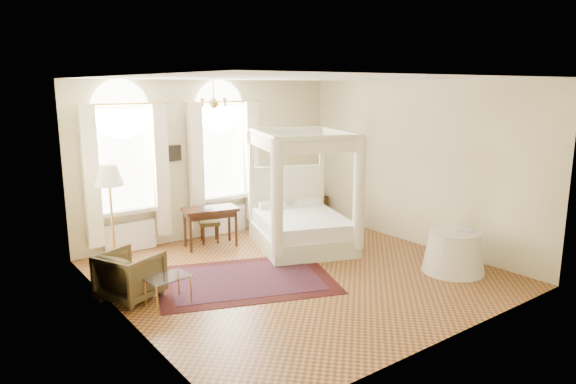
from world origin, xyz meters
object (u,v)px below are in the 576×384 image
(nightstand, at_px, (318,207))
(floor_lamp, at_px, (109,181))
(writing_desk, at_px, (210,214))
(side_table, at_px, (454,252))
(armchair, at_px, (130,275))
(coffee_table, at_px, (168,279))
(stool, at_px, (209,224))
(canopy_bed, at_px, (302,221))

(nightstand, xyz_separation_m, floor_lamp, (-5.19, -0.67, 1.32))
(writing_desk, relative_size, side_table, 1.08)
(nightstand, xyz_separation_m, armchair, (-5.40, -2.04, 0.09))
(writing_desk, height_order, floor_lamp, floor_lamp)
(armchair, height_order, coffee_table, armchair)
(stool, distance_m, floor_lamp, 2.50)
(coffee_table, relative_size, floor_lamp, 0.36)
(nightstand, distance_m, writing_desk, 3.24)
(nightstand, bearing_deg, canopy_bed, -137.96)
(armchair, bearing_deg, nightstand, -94.10)
(nightstand, relative_size, side_table, 0.52)
(writing_desk, relative_size, floor_lamp, 0.61)
(nightstand, relative_size, coffee_table, 0.82)
(stool, height_order, armchair, armchair)
(nightstand, distance_m, armchair, 5.77)
(stool, relative_size, armchair, 0.63)
(stool, xyz_separation_m, coffee_table, (-1.97, -2.40, 0.01))
(armchair, bearing_deg, side_table, -139.04)
(nightstand, bearing_deg, coffee_table, -152.90)
(side_table, bearing_deg, stool, 122.27)
(writing_desk, distance_m, floor_lamp, 2.21)
(canopy_bed, xyz_separation_m, stool, (-1.34, 1.37, -0.15))
(armchair, relative_size, floor_lamp, 0.44)
(writing_desk, bearing_deg, armchair, -144.52)
(canopy_bed, distance_m, floor_lamp, 3.73)
(canopy_bed, height_order, side_table, canopy_bed)
(floor_lamp, bearing_deg, writing_desk, 6.00)
(canopy_bed, relative_size, nightstand, 4.67)
(canopy_bed, height_order, stool, canopy_bed)
(nightstand, xyz_separation_m, coffee_table, (-5.04, -2.58, 0.12))
(canopy_bed, relative_size, floor_lamp, 1.38)
(armchair, bearing_deg, canopy_bed, -107.24)
(writing_desk, relative_size, stool, 2.24)
(writing_desk, bearing_deg, nightstand, 8.19)
(nightstand, xyz_separation_m, side_table, (-0.49, -4.25, 0.08))
(nightstand, height_order, writing_desk, writing_desk)
(nightstand, height_order, armchair, armchair)
(writing_desk, distance_m, armchair, 2.74)
(armchair, bearing_deg, stool, -76.26)
(canopy_bed, distance_m, armchair, 3.72)
(coffee_table, relative_size, side_table, 0.64)
(writing_desk, height_order, stool, writing_desk)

